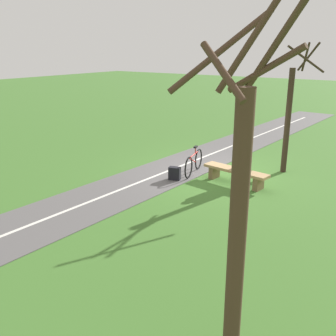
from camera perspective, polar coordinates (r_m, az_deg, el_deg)
The scene contains 9 objects.
ground_plane at distance 12.54m, azimuth 7.01°, elevation -0.64°, with size 80.00×80.00×0.00m, color #3D6B28.
paved_path at distance 10.36m, azimuth -11.10°, elevation -4.79°, with size 2.19×36.00×0.02m, color #565454.
path_centre_line at distance 10.35m, azimuth -11.10°, elevation -4.74°, with size 0.10×32.00×0.00m, color silver.
bench at distance 11.51m, azimuth 10.01°, elevation -0.77°, with size 2.09×0.71×0.45m.
person_seated at distance 11.34m, azimuth 10.43°, elevation 1.33°, with size 0.42×0.42×0.77m.
bicycle at distance 12.26m, azimuth 3.85°, elevation 0.81°, with size 0.43×1.68×0.87m.
backpack at distance 11.67m, azimuth 0.99°, elevation -0.85°, with size 0.39×0.31×0.41m.
tree_mid_field at distance 12.63m, azimuth 17.66°, elevation 7.60°, with size 1.00×1.64×4.03m.
tree_near_bench at distance 4.55m, azimuth 10.46°, elevation -5.82°, with size 1.47×1.40×4.51m.
Camera 1 is at (-5.45, 10.61, 3.88)m, focal length 41.02 mm.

